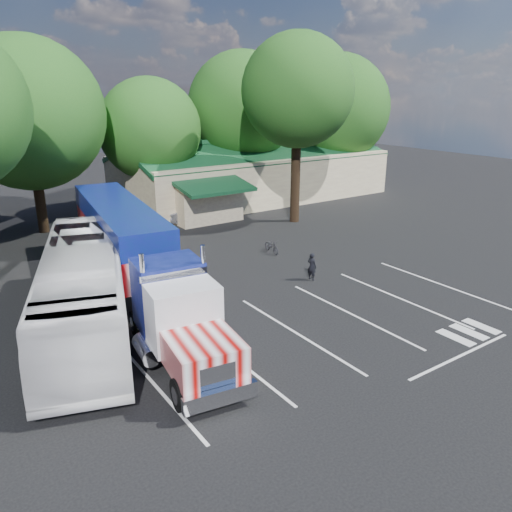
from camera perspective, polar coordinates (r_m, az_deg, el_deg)
ground at (r=25.47m, az=-3.90°, el=-3.65°), size 120.00×120.00×0.00m
event_hall at (r=46.58m, az=-0.60°, el=9.41°), size 24.20×14.12×5.55m
tree_row_c at (r=37.26m, az=-24.61°, el=14.53°), size 10.00×10.00×13.05m
tree_row_d at (r=41.19m, az=-12.04°, el=13.95°), size 8.00×8.00×10.60m
tree_row_e at (r=45.77m, az=-1.57°, el=16.63°), size 9.60×9.60×12.90m
tree_row_f at (r=51.02m, az=9.08°, el=16.28°), size 10.40×10.40×13.00m
tree_near_right at (r=37.16m, az=4.78°, el=18.26°), size 8.00×8.00×13.50m
semi_truck at (r=24.70m, az=-14.00°, el=0.97°), size 5.19×20.22×4.20m
woman at (r=26.38m, az=6.40°, el=-1.19°), size 0.47×0.61×1.49m
bicycle at (r=30.73m, az=1.81°, el=1.15°), size 0.76×1.67×0.85m
tour_bus at (r=21.65m, az=-19.08°, el=-3.59°), size 6.93×13.40×3.65m
silver_sedan at (r=38.11m, az=-7.16°, el=4.78°), size 4.05×2.12×1.27m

